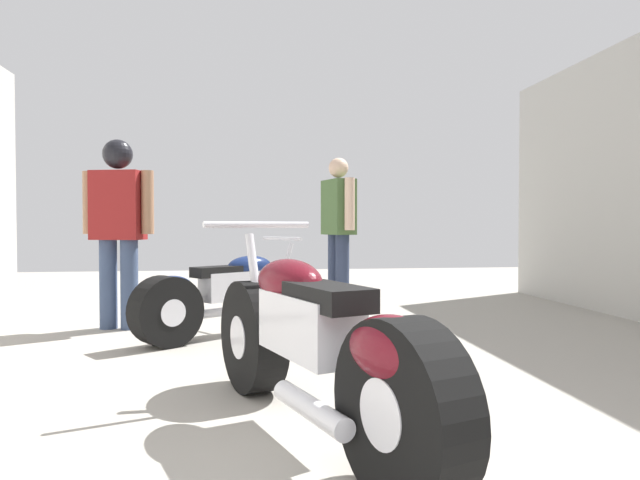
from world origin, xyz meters
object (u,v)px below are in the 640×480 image
Objects in this scene: mechanic_with_helmet at (118,216)px; mechanic_in_blue at (338,222)px; motorcycle_black_naked at (229,296)px; motorcycle_maroon_cruiser at (313,345)px.

mechanic_in_blue is at bearing 28.00° from mechanic_with_helmet.
motorcycle_black_naked is 0.91× the size of mechanic_with_helmet.
mechanic_with_helmet reaches higher than motorcycle_black_naked.
motorcycle_black_naked is 1.30m from mechanic_with_helmet.
mechanic_with_helmet is (-1.44, 2.78, 0.62)m from motorcycle_maroon_cruiser.
motorcycle_maroon_cruiser is 4.07m from mechanic_in_blue.
motorcycle_maroon_cruiser is at bearing -100.94° from mechanic_in_blue.
motorcycle_maroon_cruiser is 1.16× the size of mechanic_with_helmet.
mechanic_in_blue is 1.01× the size of mechanic_with_helmet.
motorcycle_maroon_cruiser is 2.36m from motorcycle_black_naked.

